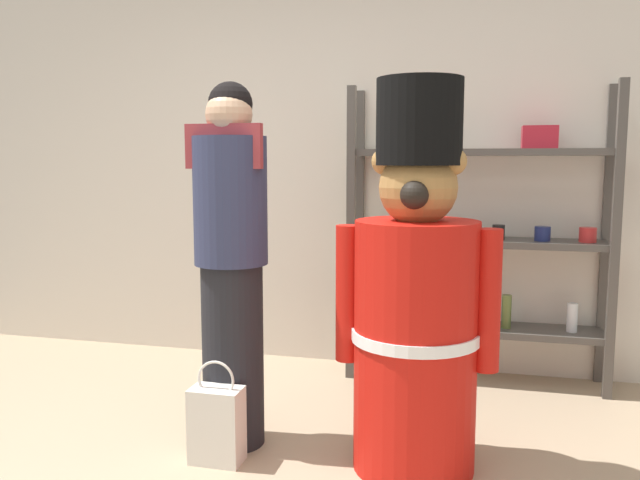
{
  "coord_description": "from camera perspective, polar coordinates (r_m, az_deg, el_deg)",
  "views": [
    {
      "loc": [
        0.83,
        -2.0,
        1.35
      ],
      "look_at": [
        0.13,
        0.75,
        1.0
      ],
      "focal_mm": 36.08,
      "sensor_mm": 36.0,
      "label": 1
    }
  ],
  "objects": [
    {
      "name": "back_wall",
      "position": [
        4.28,
        3.01,
        6.36
      ],
      "size": [
        6.4,
        0.12,
        2.6
      ],
      "primitive_type": "cube",
      "color": "silver",
      "rests_on": "ground_plane"
    },
    {
      "name": "merchandise_shelf",
      "position": [
        4.01,
        13.89,
        0.4
      ],
      "size": [
        1.55,
        0.35,
        1.79
      ],
      "color": "#4C4742",
      "rests_on": "ground_plane"
    },
    {
      "name": "teddy_bear_guard",
      "position": [
        2.81,
        8.5,
        -5.77
      ],
      "size": [
        0.71,
        0.55,
        1.69
      ],
      "color": "red",
      "rests_on": "ground_plane"
    },
    {
      "name": "person_shopper",
      "position": [
        3.03,
        -7.86,
        -1.79
      ],
      "size": [
        0.36,
        0.34,
        1.71
      ],
      "color": "black",
      "rests_on": "ground_plane"
    },
    {
      "name": "shopping_bag",
      "position": [
        3.03,
        -9.14,
        -15.79
      ],
      "size": [
        0.23,
        0.14,
        0.47
      ],
      "color": "silver",
      "rests_on": "ground_plane"
    }
  ]
}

